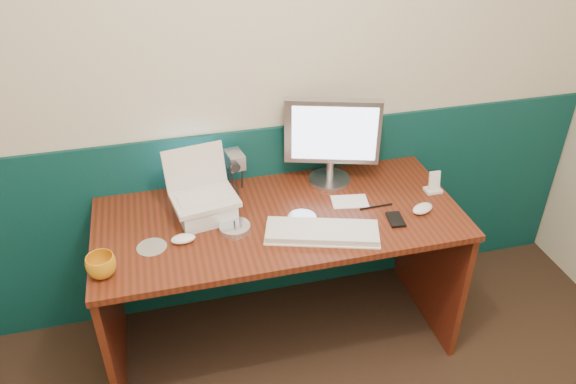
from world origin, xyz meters
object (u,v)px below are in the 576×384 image
object	(u,v)px
monitor	(331,141)
desk	(280,280)
mug	(101,266)
laptop	(203,179)
camcorder	(236,173)
keyboard	(322,233)

from	to	relation	value
monitor	desk	bearing A→B (deg)	-126.00
desk	mug	distance (m)	0.88
laptop	monitor	size ratio (longest dim) A/B	0.62
mug	camcorder	bearing A→B (deg)	37.88
desk	keyboard	world-z (taller)	keyboard
monitor	mug	distance (m)	1.14
monitor	camcorder	bearing A→B (deg)	-166.04
desk	keyboard	bearing A→B (deg)	-51.75
camcorder	laptop	bearing A→B (deg)	-142.07
desk	monitor	world-z (taller)	monitor
desk	laptop	bearing A→B (deg)	167.09
keyboard	laptop	bearing A→B (deg)	168.51
mug	camcorder	world-z (taller)	camcorder
mug	monitor	bearing A→B (deg)	22.66
desk	mug	size ratio (longest dim) A/B	14.14
desk	laptop	size ratio (longest dim) A/B	5.93
monitor	keyboard	distance (m)	0.48
mug	desk	bearing A→B (deg)	15.91
laptop	camcorder	world-z (taller)	laptop
desk	keyboard	size ratio (longest dim) A/B	3.44
laptop	camcorder	xyz separation A→B (m)	(0.16, 0.18, -0.10)
monitor	laptop	bearing A→B (deg)	-148.76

